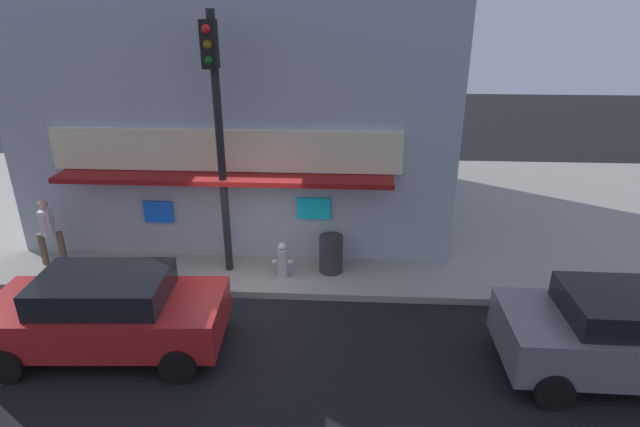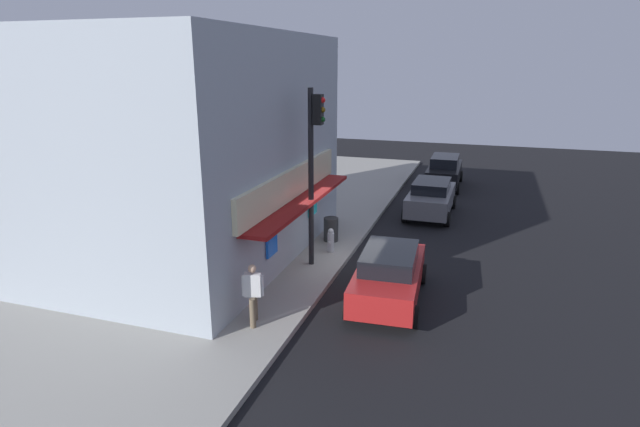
{
  "view_description": "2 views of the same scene",
  "coord_description": "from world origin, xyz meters",
  "px_view_note": "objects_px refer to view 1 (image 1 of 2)",
  "views": [
    {
      "loc": [
        2.29,
        -9.77,
        6.15
      ],
      "look_at": [
        1.62,
        1.86,
        1.36
      ],
      "focal_mm": 28.39,
      "sensor_mm": 36.0,
      "label": 1
    },
    {
      "loc": [
        -16.17,
        -4.4,
        6.92
      ],
      "look_at": [
        0.72,
        1.16,
        1.61
      ],
      "focal_mm": 28.81,
      "sensor_mm": 36.0,
      "label": 2
    }
  ],
  "objects_px": {
    "fire_hydrant": "(282,260)",
    "parked_car_grey": "(629,334)",
    "trash_can": "(331,254)",
    "potted_plant_by_doorway": "(183,228)",
    "pedestrian": "(48,229)",
    "traffic_light": "(217,117)",
    "parked_car_red": "(107,312)"
  },
  "relations": [
    {
      "from": "fire_hydrant",
      "to": "traffic_light",
      "type": "bearing_deg",
      "value": 172.02
    },
    {
      "from": "traffic_light",
      "to": "fire_hydrant",
      "type": "relative_size",
      "value": 6.7
    },
    {
      "from": "traffic_light",
      "to": "fire_hydrant",
      "type": "bearing_deg",
      "value": -7.98
    },
    {
      "from": "fire_hydrant",
      "to": "potted_plant_by_doorway",
      "type": "bearing_deg",
      "value": 152.21
    },
    {
      "from": "fire_hydrant",
      "to": "potted_plant_by_doorway",
      "type": "height_order",
      "value": "potted_plant_by_doorway"
    },
    {
      "from": "parked_car_red",
      "to": "traffic_light",
      "type": "bearing_deg",
      "value": 61.07
    },
    {
      "from": "fire_hydrant",
      "to": "trash_can",
      "type": "bearing_deg",
      "value": 16.56
    },
    {
      "from": "traffic_light",
      "to": "fire_hydrant",
      "type": "xyz_separation_m",
      "value": [
        1.35,
        -0.19,
        -3.34
      ]
    },
    {
      "from": "fire_hydrant",
      "to": "pedestrian",
      "type": "relative_size",
      "value": 0.52
    },
    {
      "from": "potted_plant_by_doorway",
      "to": "parked_car_grey",
      "type": "xyz_separation_m",
      "value": [
        9.3,
        -4.37,
        0.17
      ]
    },
    {
      "from": "parked_car_red",
      "to": "fire_hydrant",
      "type": "bearing_deg",
      "value": 42.57
    },
    {
      "from": "parked_car_red",
      "to": "potted_plant_by_doorway",
      "type": "bearing_deg",
      "value": 88.44
    },
    {
      "from": "trash_can",
      "to": "parked_car_red",
      "type": "relative_size",
      "value": 0.21
    },
    {
      "from": "traffic_light",
      "to": "parked_car_red",
      "type": "distance_m",
      "value": 4.54
    },
    {
      "from": "potted_plant_by_doorway",
      "to": "parked_car_grey",
      "type": "height_order",
      "value": "parked_car_grey"
    },
    {
      "from": "trash_can",
      "to": "potted_plant_by_doorway",
      "type": "bearing_deg",
      "value": 163.75
    },
    {
      "from": "trash_can",
      "to": "pedestrian",
      "type": "xyz_separation_m",
      "value": [
        -6.94,
        0.03,
        0.47
      ]
    },
    {
      "from": "potted_plant_by_doorway",
      "to": "parked_car_red",
      "type": "height_order",
      "value": "parked_car_red"
    },
    {
      "from": "fire_hydrant",
      "to": "trash_can",
      "type": "xyz_separation_m",
      "value": [
        1.14,
        0.34,
        0.03
      ]
    },
    {
      "from": "pedestrian",
      "to": "parked_car_red",
      "type": "distance_m",
      "value": 4.2
    },
    {
      "from": "fire_hydrant",
      "to": "parked_car_grey",
      "type": "xyz_separation_m",
      "value": [
        6.46,
        -2.88,
        0.25
      ]
    },
    {
      "from": "parked_car_red",
      "to": "parked_car_grey",
      "type": "relative_size",
      "value": 1.02
    },
    {
      "from": "trash_can",
      "to": "traffic_light",
      "type": "bearing_deg",
      "value": -176.58
    },
    {
      "from": "trash_can",
      "to": "potted_plant_by_doorway",
      "type": "relative_size",
      "value": 1.04
    },
    {
      "from": "fire_hydrant",
      "to": "parked_car_grey",
      "type": "relative_size",
      "value": 0.2
    },
    {
      "from": "trash_can",
      "to": "potted_plant_by_doorway",
      "type": "height_order",
      "value": "trash_can"
    },
    {
      "from": "parked_car_grey",
      "to": "parked_car_red",
      "type": "bearing_deg",
      "value": 179.01
    },
    {
      "from": "traffic_light",
      "to": "trash_can",
      "type": "bearing_deg",
      "value": 3.42
    },
    {
      "from": "trash_can",
      "to": "parked_car_grey",
      "type": "xyz_separation_m",
      "value": [
        5.32,
        -3.22,
        0.22
      ]
    },
    {
      "from": "pedestrian",
      "to": "potted_plant_by_doorway",
      "type": "relative_size",
      "value": 1.89
    },
    {
      "from": "fire_hydrant",
      "to": "parked_car_grey",
      "type": "bearing_deg",
      "value": -24.02
    },
    {
      "from": "traffic_light",
      "to": "trash_can",
      "type": "relative_size",
      "value": 6.41
    }
  ]
}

